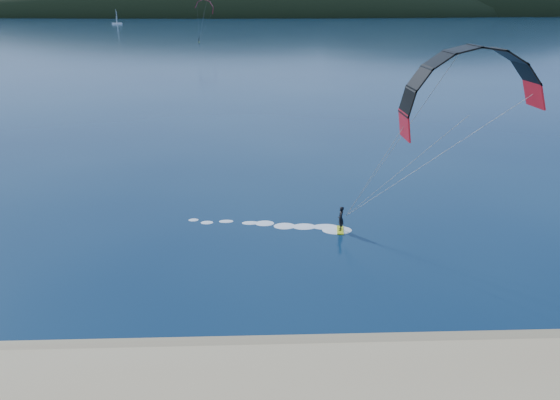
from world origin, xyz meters
name	(u,v)px	position (x,y,z in m)	size (l,w,h in m)	color
wet_sand	(205,355)	(0.00, 4.50, 0.05)	(220.00, 2.50, 0.10)	#957956
headland	(260,16)	(0.63, 745.28, 0.00)	(1200.00, 310.00, 140.00)	black
kitesurfer_near	(459,121)	(12.90, 12.57, 8.34)	(20.15, 7.77, 11.56)	#CBD619
kitesurfer_far	(204,10)	(-19.49, 198.70, 12.30)	(7.87, 4.96, 15.26)	#CBD619
sailboat	(117,23)	(-108.99, 407.13, 0.81)	(7.88, 4.98, 11.05)	white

